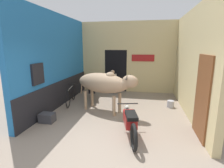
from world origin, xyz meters
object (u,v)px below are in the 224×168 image
object	(u,v)px
motorcycle_near	(130,121)
crate	(47,118)
plastic_stool	(107,88)
bicycle	(71,94)
bucket	(170,104)
shopkeeper_seated	(112,81)
cow	(104,83)
motorcycle_far	(92,90)

from	to	relation	value
motorcycle_near	crate	xyz separation A→B (m)	(-2.58, 0.40, -0.28)
plastic_stool	bicycle	bearing A→B (deg)	-119.36
bucket	shopkeeper_seated	bearing A→B (deg)	146.85
cow	motorcycle_near	bearing A→B (deg)	-57.29
shopkeeper_seated	crate	world-z (taller)	shopkeeper_seated
bicycle	plastic_stool	distance (m)	2.25
bicycle	motorcycle_near	bearing A→B (deg)	-40.88
bicycle	shopkeeper_seated	distance (m)	2.39
bucket	cow	bearing A→B (deg)	-159.60
cow	bucket	xyz separation A→B (m)	(2.39, 0.89, -0.90)
bicycle	plastic_stool	xyz separation A→B (m)	(1.10, 1.96, -0.15)
shopkeeper_seated	bucket	size ratio (longest dim) A/B	4.45
motorcycle_near	plastic_stool	bearing A→B (deg)	109.66
plastic_stool	crate	bearing A→B (deg)	-105.76
bucket	motorcycle_near	bearing A→B (deg)	-118.05
cow	crate	size ratio (longest dim) A/B	5.45
bicycle	plastic_stool	world-z (taller)	bicycle
cow	shopkeeper_seated	bearing A→B (deg)	94.54
motorcycle_far	motorcycle_near	bearing A→B (deg)	-57.36
plastic_stool	crate	world-z (taller)	plastic_stool
cow	motorcycle_far	bearing A→B (deg)	122.55
motorcycle_near	crate	distance (m)	2.63
bucket	motorcycle_far	bearing A→B (deg)	170.34
cow	crate	distance (m)	2.16
cow	motorcycle_far	world-z (taller)	cow
crate	cow	bearing A→B (deg)	38.82
shopkeeper_seated	plastic_stool	bearing A→B (deg)	-179.17
cow	motorcycle_near	size ratio (longest dim) A/B	1.31
crate	bucket	bearing A→B (deg)	28.41
cow	plastic_stool	distance (m)	2.74
plastic_stool	bucket	bearing A→B (deg)	-30.72
motorcycle_near	motorcycle_far	xyz separation A→B (m)	(-1.98, 3.09, -0.01)
motorcycle_near	motorcycle_far	world-z (taller)	motorcycle_near
motorcycle_near	crate	bearing A→B (deg)	171.25
crate	shopkeeper_seated	bearing A→B (deg)	70.82
shopkeeper_seated	bucket	world-z (taller)	shopkeeper_seated
bicycle	shopkeeper_seated	xyz separation A→B (m)	(1.35, 1.96, 0.23)
bucket	crate	bearing A→B (deg)	-151.59
bicycle	crate	xyz separation A→B (m)	(0.02, -1.86, -0.23)
plastic_stool	shopkeeper_seated	bearing A→B (deg)	0.83
bicycle	crate	size ratio (longest dim) A/B	3.93
crate	motorcycle_far	bearing A→B (deg)	77.31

